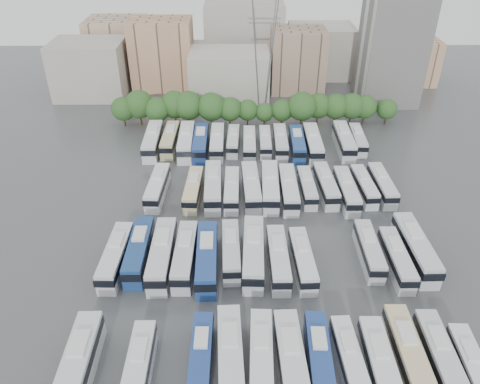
{
  "coord_description": "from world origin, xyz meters",
  "views": [
    {
      "loc": [
        -4.1,
        -57.34,
        45.18
      ],
      "look_at": [
        -3.65,
        8.72,
        3.0
      ],
      "focal_mm": 35.0,
      "sensor_mm": 36.0,
      "label": 1
    }
  ],
  "objects_px": {
    "bus_r1_s7": "(278,258)",
    "bus_r2_s5": "(232,189)",
    "bus_r1_s5": "(231,250)",
    "bus_r1_s13": "(415,248)",
    "bus_r0_s4": "(201,357)",
    "bus_r3_s8": "(280,142)",
    "bus_r3_s1": "(170,139)",
    "bus_r1_s4": "(207,258)",
    "bus_r0_s8": "(319,358)",
    "bus_r3_s10": "(313,143)",
    "bus_r0_s12": "(440,359)",
    "bus_r3_s4": "(217,142)",
    "bus_r0_s2": "(138,370)",
    "bus_r0_s9": "(350,360)",
    "bus_r0_s10": "(381,368)",
    "bus_r3_s12": "(344,140)",
    "bus_r0_s7": "(291,364)",
    "bus_r0_s11": "(408,355)",
    "bus_r1_s3": "(185,255)",
    "bus_r2_s10": "(326,185)",
    "bus_r1_s11": "(369,250)",
    "apartment_tower": "(392,49)",
    "bus_r3_s2": "(186,141)",
    "electricity_pylon": "(264,34)",
    "bus_r0_s5": "(230,357)",
    "bus_r1_s8": "(303,259)",
    "bus_r2_s6": "(251,187)",
    "bus_r3_s9": "(297,143)",
    "bus_r0_s0": "(78,368)",
    "bus_r1_s2": "(162,254)",
    "bus_r2_s9": "(307,187)",
    "bus_r2_s1": "(158,187)",
    "bus_r2_s12": "(364,186)",
    "bus_r2_s8": "(289,189)",
    "bus_r3_s3": "(201,143)",
    "bus_r2_s13": "(382,185)",
    "bus_r3_s13": "(358,139)",
    "bus_r3_s6": "(249,143)",
    "bus_r1_s1": "(139,250)",
    "bus_r2_s4": "(213,186)",
    "bus_r0_s13": "(472,370)",
    "bus_r0_s6": "(261,358)",
    "bus_r2_s3": "(193,189)",
    "bus_r1_s12": "(397,259)",
    "bus_r2_s11": "(346,190)",
    "bus_r3_s7": "(265,141)"
  },
  "relations": [
    {
      "from": "apartment_tower",
      "to": "bus_r1_s3",
      "type": "height_order",
      "value": "apartment_tower"
    },
    {
      "from": "bus_r3_s8",
      "to": "bus_r0_s11",
      "type": "bearing_deg",
      "value": -78.05
    },
    {
      "from": "bus_r0_s2",
      "to": "bus_r0_s4",
      "type": "height_order",
      "value": "bus_r0_s2"
    },
    {
      "from": "bus_r1_s8",
      "to": "bus_r3_s9",
      "type": "height_order",
      "value": "bus_r3_s9"
    },
    {
      "from": "apartment_tower",
      "to": "bus_r3_s2",
      "type": "relative_size",
      "value": 1.92
    },
    {
      "from": "bus_r1_s11",
      "to": "bus_r3_s9",
      "type": "xyz_separation_m",
      "value": [
        -6.67,
        34.01,
        0.14
      ]
    },
    {
      "from": "bus_r0_s4",
      "to": "bus_r3_s8",
      "type": "height_order",
      "value": "bus_r3_s8"
    },
    {
      "from": "bus_r2_s10",
      "to": "bus_r2_s6",
      "type": "bearing_deg",
      "value": -179.37
    },
    {
      "from": "bus_r0_s0",
      "to": "bus_r3_s1",
      "type": "relative_size",
      "value": 1.08
    },
    {
      "from": "apartment_tower",
      "to": "bus_r3_s4",
      "type": "xyz_separation_m",
      "value": [
        -42.22,
        -28.31,
        -11.06
      ]
    },
    {
      "from": "bus_r3_s8",
      "to": "bus_r3_s9",
      "type": "relative_size",
      "value": 0.98
    },
    {
      "from": "bus_r0_s10",
      "to": "bus_r3_s3",
      "type": "distance_m",
      "value": 59.01
    },
    {
      "from": "bus_r0_s6",
      "to": "bus_r2_s13",
      "type": "xyz_separation_m",
      "value": [
        23.05,
        36.44,
        -0.04
      ]
    },
    {
      "from": "bus_r1_s8",
      "to": "bus_r0_s9",
      "type": "bearing_deg",
      "value": -81.85
    },
    {
      "from": "bus_r1_s4",
      "to": "bus_r2_s13",
      "type": "bearing_deg",
      "value": 31.88
    },
    {
      "from": "bus_r0_s5",
      "to": "bus_r0_s11",
      "type": "bearing_deg",
      "value": -1.89
    },
    {
      "from": "bus_r2_s6",
      "to": "bus_r2_s9",
      "type": "distance_m",
      "value": 9.87
    },
    {
      "from": "bus_r1_s12",
      "to": "bus_r2_s9",
      "type": "xyz_separation_m",
      "value": [
        -10.19,
        19.35,
        -0.11
      ]
    },
    {
      "from": "bus_r2_s11",
      "to": "bus_r1_s1",
      "type": "bearing_deg",
      "value": -154.65
    },
    {
      "from": "bus_r0_s12",
      "to": "bus_r3_s4",
      "type": "bearing_deg",
      "value": 117.37
    },
    {
      "from": "electricity_pylon",
      "to": "bus_r0_s12",
      "type": "bearing_deg",
      "value": -77.57
    },
    {
      "from": "bus_r0_s0",
      "to": "bus_r0_s5",
      "type": "height_order",
      "value": "bus_r0_s0"
    },
    {
      "from": "bus_r0_s5",
      "to": "bus_r1_s13",
      "type": "relative_size",
      "value": 0.95
    },
    {
      "from": "bus_r0_s12",
      "to": "bus_r2_s5",
      "type": "xyz_separation_m",
      "value": [
        -23.35,
        35.36,
        -0.07
      ]
    },
    {
      "from": "bus_r2_s3",
      "to": "bus_r2_s10",
      "type": "bearing_deg",
      "value": 5.23
    },
    {
      "from": "bus_r2_s1",
      "to": "bus_r2_s12",
      "type": "distance_m",
      "value": 36.41
    },
    {
      "from": "bus_r1_s7",
      "to": "bus_r2_s5",
      "type": "relative_size",
      "value": 1.05
    },
    {
      "from": "bus_r2_s10",
      "to": "bus_r1_s11",
      "type": "bearing_deg",
      "value": -82.0
    },
    {
      "from": "bus_r1_s2",
      "to": "bus_r1_s5",
      "type": "xyz_separation_m",
      "value": [
        9.76,
        1.14,
        -0.29
      ]
    },
    {
      "from": "bus_r1_s11",
      "to": "bus_r3_s13",
      "type": "distance_m",
      "value": 36.65
    },
    {
      "from": "electricity_pylon",
      "to": "bus_r1_s3",
      "type": "height_order",
      "value": "electricity_pylon"
    },
    {
      "from": "bus_r0_s8",
      "to": "bus_r3_s10",
      "type": "bearing_deg",
      "value": 85.42
    },
    {
      "from": "bus_r0_s11",
      "to": "bus_r3_s6",
      "type": "relative_size",
      "value": 1.06
    },
    {
      "from": "bus_r0_s10",
      "to": "bus_r3_s12",
      "type": "xyz_separation_m",
      "value": [
        6.72,
        55.02,
        0.16
      ]
    },
    {
      "from": "bus_r0_s9",
      "to": "bus_r0_s13",
      "type": "bearing_deg",
      "value": -8.32
    },
    {
      "from": "bus_r0_s7",
      "to": "bus_r0_s11",
      "type": "relative_size",
      "value": 1.05
    },
    {
      "from": "bus_r0_s12",
      "to": "bus_r1_s2",
      "type": "height_order",
      "value": "bus_r1_s2"
    },
    {
      "from": "electricity_pylon",
      "to": "bus_r3_s7",
      "type": "distance_m",
      "value": 25.97
    },
    {
      "from": "bus_r2_s8",
      "to": "bus_r3_s3",
      "type": "xyz_separation_m",
      "value": [
        -16.47,
        17.9,
        0.06
      ]
    },
    {
      "from": "bus_r3_s2",
      "to": "apartment_tower",
      "type": "bearing_deg",
      "value": 29.01
    },
    {
      "from": "bus_r3_s1",
      "to": "bus_r1_s4",
      "type": "bearing_deg",
      "value": -74.61
    },
    {
      "from": "bus_r0_s8",
      "to": "bus_r0_s12",
      "type": "bearing_deg",
      "value": 1.81
    },
    {
      "from": "electricity_pylon",
      "to": "bus_r0_s5",
      "type": "xyz_separation_m",
      "value": [
        -6.93,
        -73.61,
        -16.69
      ]
    },
    {
      "from": "bus_r0_s4",
      "to": "bus_r2_s9",
      "type": "relative_size",
      "value": 1.01
    },
    {
      "from": "bus_r1_s13",
      "to": "bus_r2_s6",
      "type": "relative_size",
      "value": 1.04
    },
    {
      "from": "bus_r0_s4",
      "to": "bus_r2_s13",
      "type": "relative_size",
      "value": 0.94
    },
    {
      "from": "bus_r1_s1",
      "to": "bus_r2_s4",
      "type": "xyz_separation_m",
      "value": [
        9.91,
        17.29,
        0.08
      ]
    },
    {
      "from": "bus_r0_s7",
      "to": "bus_r1_s3",
      "type": "height_order",
      "value": "bus_r0_s7"
    },
    {
      "from": "bus_r0_s4",
      "to": "bus_r0_s9",
      "type": "height_order",
      "value": "bus_r0_s4"
    },
    {
      "from": "bus_r1_s5",
      "to": "bus_r1_s13",
      "type": "bearing_deg",
      "value": -1.86
    }
  ]
}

